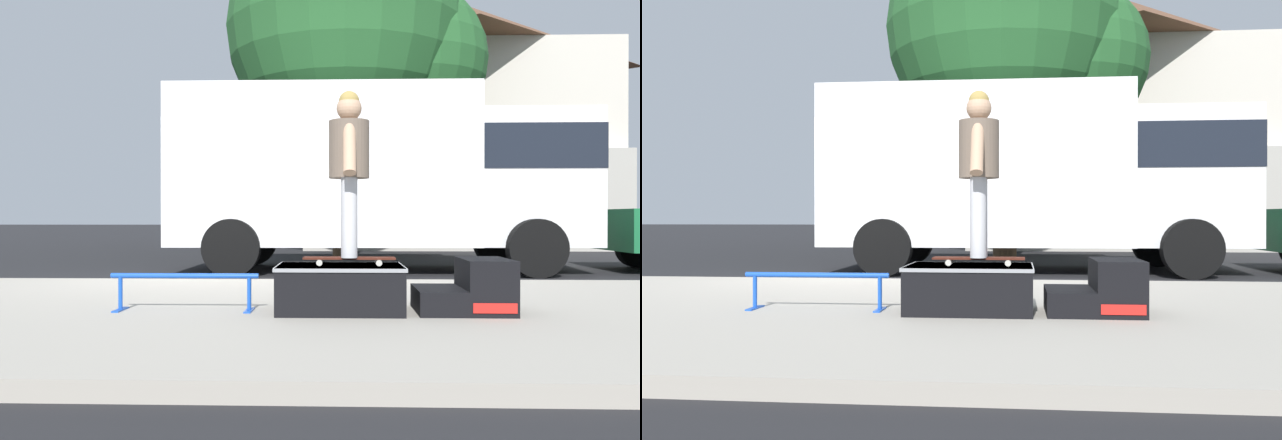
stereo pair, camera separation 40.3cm
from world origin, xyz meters
The scene contains 10 objects.
ground_plane centered at (0.00, 0.00, 0.00)m, with size 140.00×140.00×0.00m, color black.
sidewalk_slab centered at (0.00, -3.00, 0.06)m, with size 50.00×5.00×0.12m, color #A8A093.
skate_box centered at (2.12, -3.23, 0.33)m, with size 1.07×0.77×0.39m.
kicker_ramp centered at (3.23, -3.23, 0.31)m, with size 0.79×0.70×0.45m.
grind_rail centered at (0.79, -3.25, 0.36)m, with size 1.27×0.28×0.32m.
skateboard centered at (2.20, -3.24, 0.57)m, with size 0.78×0.22×0.07m.
skater_kid centered at (2.20, -3.24, 1.41)m, with size 0.34×0.73×1.42m.
box_truck centered at (2.80, 2.20, 1.70)m, with size 6.91×2.63×3.05m.
street_tree_main centered at (2.55, 6.14, 5.14)m, with size 6.12×5.57×8.09m.
house_behind centered at (5.59, 12.52, 4.24)m, with size 9.54×8.23×8.40m.
Camera 2 is at (2.53, -8.47, 0.92)m, focal length 34.67 mm.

